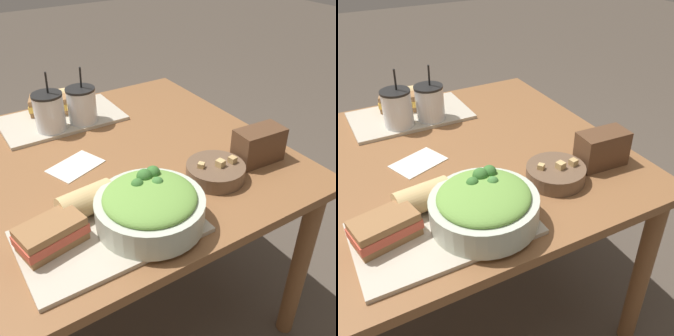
% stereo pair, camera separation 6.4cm
% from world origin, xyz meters
% --- Properties ---
extents(ground_plane, '(12.00, 12.00, 0.00)m').
position_xyz_m(ground_plane, '(0.00, 0.00, 0.00)').
color(ground_plane, '#4C4238').
extents(dining_table, '(1.38, 1.02, 0.70)m').
position_xyz_m(dining_table, '(0.00, 0.00, 0.62)').
color(dining_table, brown).
rests_on(dining_table, ground_plane).
extents(tray_near, '(0.44, 0.26, 0.01)m').
position_xyz_m(tray_near, '(0.01, -0.32, 0.71)').
color(tray_near, '#BCB29E').
rests_on(tray_near, dining_table).
extents(tray_far, '(0.44, 0.26, 0.01)m').
position_xyz_m(tray_far, '(0.12, 0.34, 0.71)').
color(tray_far, '#BCB29E').
rests_on(tray_far, dining_table).
extents(salad_bowl, '(0.27, 0.27, 0.12)m').
position_xyz_m(salad_bowl, '(0.11, -0.35, 0.77)').
color(salad_bowl, beige).
rests_on(salad_bowl, tray_near).
extents(soup_bowl, '(0.17, 0.17, 0.07)m').
position_xyz_m(soup_bowl, '(0.37, -0.27, 0.73)').
color(soup_bowl, brown).
rests_on(soup_bowl, dining_table).
extents(sandwich_near, '(0.17, 0.12, 0.06)m').
position_xyz_m(sandwich_near, '(-0.13, -0.30, 0.75)').
color(sandwich_near, olive).
rests_on(sandwich_near, tray_near).
extents(baguette_near, '(0.15, 0.09, 0.07)m').
position_xyz_m(baguette_near, '(-0.01, -0.23, 0.75)').
color(baguette_near, tan).
rests_on(baguette_near, tray_near).
extents(sandwich_far, '(0.16, 0.13, 0.06)m').
position_xyz_m(sandwich_far, '(0.10, 0.41, 0.75)').
color(sandwich_far, olive).
rests_on(sandwich_far, tray_far).
extents(baguette_far, '(0.13, 0.09, 0.07)m').
position_xyz_m(baguette_far, '(0.16, 0.43, 0.75)').
color(baguette_far, tan).
rests_on(baguette_far, tray_far).
extents(drink_cup_dark, '(0.11, 0.11, 0.21)m').
position_xyz_m(drink_cup_dark, '(0.06, 0.27, 0.78)').
color(drink_cup_dark, silver).
rests_on(drink_cup_dark, tray_far).
extents(drink_cup_red, '(0.11, 0.11, 0.20)m').
position_xyz_m(drink_cup_red, '(0.18, 0.27, 0.77)').
color(drink_cup_red, silver).
rests_on(drink_cup_red, tray_far).
extents(chip_bag, '(0.16, 0.09, 0.11)m').
position_xyz_m(chip_bag, '(0.54, -0.27, 0.76)').
color(chip_bag, brown).
rests_on(chip_bag, dining_table).
extents(napkin_folded, '(0.18, 0.16, 0.00)m').
position_xyz_m(napkin_folded, '(0.05, 0.01, 0.70)').
color(napkin_folded, silver).
rests_on(napkin_folded, dining_table).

